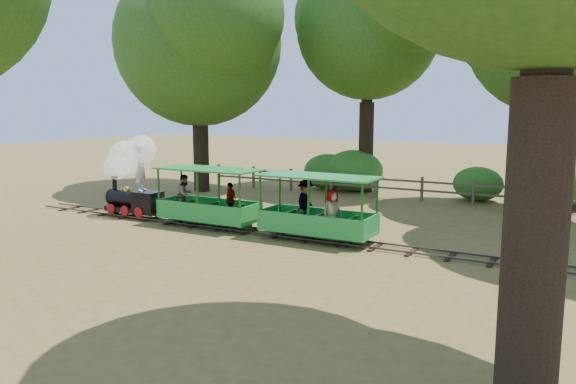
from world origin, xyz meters
The scene contains 13 objects.
ground centered at (0.00, 0.00, 0.00)m, with size 90.00×90.00×0.00m, color olive.
track centered at (0.00, 0.00, 0.07)m, with size 22.00×1.00×0.10m.
locomotive centered at (-6.97, 0.07, 1.63)m, with size 2.51×1.18×2.89m.
carriage_front centered at (-3.68, -0.01, 0.78)m, with size 3.41×1.39×1.77m.
carriage_rear centered at (0.17, 0.04, 0.82)m, with size 3.41×1.44×1.77m.
oak_nw centered at (-8.54, 6.10, 6.91)m, with size 9.06×7.97×10.16m.
oak_nc centered at (-2.03, 9.58, 7.49)m, with size 7.81×6.87×10.30m.
oak_ne centered at (5.47, 7.58, 6.78)m, with size 7.50×6.60×9.48m.
fence centered at (0.00, 8.00, 0.58)m, with size 18.10×0.10×1.00m.
shrub_west centered at (-3.75, 9.30, 0.82)m, with size 2.36×1.81×1.63m, color #2D6B1E.
shrub_mid_w centered at (-2.49, 9.30, 0.93)m, with size 2.69×2.07×1.86m, color #2D6B1E.
shrub_mid_e centered at (2.92, 9.30, 0.69)m, with size 2.00×1.54×1.39m, color #2D6B1E.
shrub_east centered at (5.97, 9.30, 1.02)m, with size 2.94×2.26×2.04m, color #2D6B1E.
Camera 1 is at (7.08, -14.07, 3.80)m, focal length 35.00 mm.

